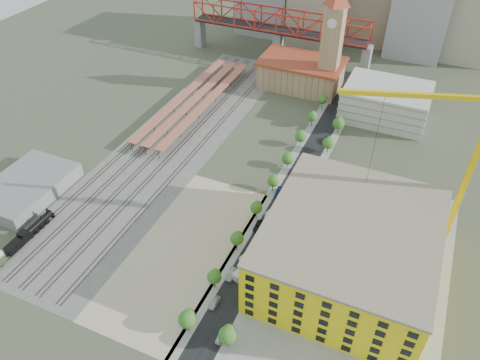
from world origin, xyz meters
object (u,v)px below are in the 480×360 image
at_px(tower_crane, 466,143).
at_px(site_trailer_b, 253,254).
at_px(site_trailer_a, 245,270).
at_px(construction_building, 349,249).
at_px(car_0, 214,303).
at_px(site_trailer_d, 278,210).
at_px(locomotive, 32,231).
at_px(clock_tower, 333,33).
at_px(site_trailer_c, 271,223).

distance_m(tower_crane, site_trailer_b, 65.67).
relative_size(site_trailer_a, site_trailer_b, 0.89).
relative_size(construction_building, site_trailer_a, 5.90).
height_order(tower_crane, car_0, tower_crane).
xyz_separation_m(construction_building, site_trailer_b, (-26.00, -5.52, -8.10)).
bearing_deg(site_trailer_a, site_trailer_d, 106.58).
bearing_deg(tower_crane, site_trailer_d, -167.51).
height_order(locomotive, tower_crane, tower_crane).
distance_m(construction_building, site_trailer_b, 27.78).
height_order(construction_building, locomotive, construction_building).
xyz_separation_m(locomotive, site_trailer_d, (66.00, 39.82, -0.51)).
height_order(clock_tower, construction_building, clock_tower).
distance_m(clock_tower, site_trailer_c, 95.71).
distance_m(construction_building, tower_crane, 41.69).
distance_m(locomotive, tower_crane, 128.34).
height_order(site_trailer_b, car_0, site_trailer_b).
distance_m(clock_tower, tower_crane, 93.08).
xyz_separation_m(clock_tower, construction_building, (34.00, -99.99, -19.29)).
relative_size(tower_crane, site_trailer_b, 5.82).
bearing_deg(site_trailer_c, tower_crane, 18.06).
relative_size(locomotive, site_trailer_a, 2.32).
distance_m(locomotive, car_0, 63.01).
xyz_separation_m(site_trailer_c, car_0, (-3.00, -33.93, -0.58)).
xyz_separation_m(site_trailer_c, site_trailer_d, (0.00, 6.33, -0.02)).
height_order(construction_building, site_trailer_b, construction_building).
relative_size(clock_tower, site_trailer_d, 5.28).
xyz_separation_m(site_trailer_b, site_trailer_d, (0.00, 20.47, 0.03)).
bearing_deg(site_trailer_b, locomotive, -144.57).
xyz_separation_m(locomotive, site_trailer_c, (66.00, 33.49, -0.49)).
height_order(site_trailer_b, site_trailer_c, site_trailer_c).
xyz_separation_m(site_trailer_a, car_0, (-3.00, -13.37, -0.38)).
relative_size(construction_building, site_trailer_b, 5.27).
height_order(locomotive, site_trailer_d, locomotive).
relative_size(locomotive, car_0, 4.28).
bearing_deg(site_trailer_d, clock_tower, 115.23).
height_order(clock_tower, tower_crane, tower_crane).
xyz_separation_m(tower_crane, site_trailer_b, (-47.46, -30.99, -33.17)).
relative_size(site_trailer_a, site_trailer_d, 0.87).
bearing_deg(site_trailer_a, clock_tower, 110.67).
relative_size(site_trailer_c, car_0, 2.15).
relative_size(locomotive, tower_crane, 0.36).
xyz_separation_m(clock_tower, car_0, (5.00, -125.31, -27.90)).
distance_m(construction_building, site_trailer_d, 31.06).
bearing_deg(site_trailer_c, site_trailer_d, 88.52).
xyz_separation_m(site_trailer_a, site_trailer_c, (0.00, 20.57, 0.20)).
bearing_deg(car_0, locomotive, -177.60).
distance_m(tower_crane, site_trailer_a, 69.01).
bearing_deg(locomotive, site_trailer_c, 26.90).
bearing_deg(site_trailer_d, tower_crane, 32.35).
height_order(construction_building, site_trailer_d, construction_building).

